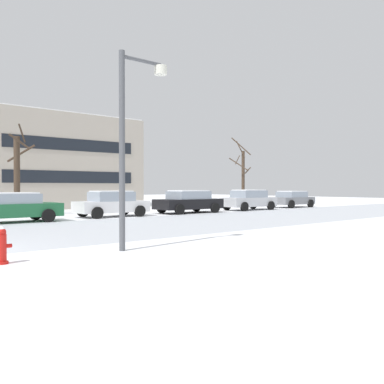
% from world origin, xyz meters
% --- Properties ---
extents(fire_hydrant, '(0.44, 0.30, 0.84)m').
position_xyz_m(fire_hydrant, '(0.68, -2.39, 0.42)').
color(fire_hydrant, red).
rests_on(fire_hydrant, ground).
extents(street_lamp, '(1.53, 0.36, 5.33)m').
position_xyz_m(street_lamp, '(3.99, -2.45, 3.26)').
color(street_lamp, '#4C4F54').
rests_on(street_lamp, ground).
extents(parked_car_green, '(4.58, 2.14, 1.43)m').
position_xyz_m(parked_car_green, '(4.20, 8.58, 0.73)').
color(parked_car_green, '#1E6038').
rests_on(parked_car_green, ground).
extents(parked_car_white, '(4.09, 2.12, 1.48)m').
position_xyz_m(parked_car_white, '(9.75, 8.85, 0.75)').
color(parked_car_white, white).
rests_on(parked_car_white, ground).
extents(parked_car_black, '(4.49, 2.24, 1.47)m').
position_xyz_m(parked_car_black, '(15.30, 8.71, 0.75)').
color(parked_car_black, black).
rests_on(parked_car_black, ground).
extents(parked_car_silver, '(4.28, 2.08, 1.48)m').
position_xyz_m(parked_car_silver, '(20.85, 8.50, 0.75)').
color(parked_car_silver, silver).
rests_on(parked_car_silver, ground).
extents(parked_car_gray, '(3.88, 2.16, 1.35)m').
position_xyz_m(parked_car_gray, '(26.40, 8.82, 0.69)').
color(parked_car_gray, slate).
rests_on(parked_car_gray, ground).
extents(tree_far_mid, '(1.75, 1.82, 5.75)m').
position_xyz_m(tree_far_mid, '(23.82, 11.88, 2.63)').
color(tree_far_mid, '#423326').
rests_on(tree_far_mid, ground).
extents(tree_far_right, '(1.78, 1.81, 5.32)m').
position_xyz_m(tree_far_right, '(5.93, 13.02, 2.49)').
color(tree_far_right, '#423326').
rests_on(tree_far_right, ground).
extents(building_far_right, '(12.68, 8.37, 7.36)m').
position_xyz_m(building_far_right, '(11.48, 21.87, 3.68)').
color(building_far_right, '#B2A899').
rests_on(building_far_right, ground).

